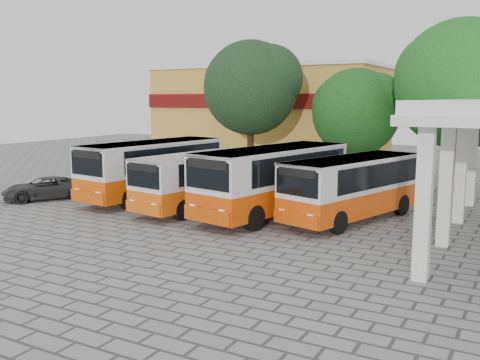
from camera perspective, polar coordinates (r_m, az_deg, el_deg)
The scene contains 10 objects.
ground at distance 22.25m, azimuth -0.48°, elevation -5.47°, with size 90.00×90.00×0.00m, color gray.
shophouse_block at distance 49.72m, azimuth 3.28°, elevation 7.24°, with size 20.40×10.40×8.30m.
bus_far_left at distance 29.39m, azimuth -9.22°, elevation 1.49°, with size 3.87×8.99×3.13m.
bus_centre_left at distance 26.45m, azimuth -4.12°, elevation 0.31°, with size 3.49×7.94×2.76m.
bus_centre_right at distance 24.86m, azimuth 3.54°, elevation 0.35°, with size 4.39×9.24×3.18m.
bus_far_right at distance 24.44m, azimuth 11.93°, elevation -0.44°, with size 4.52×8.35×2.84m.
tree_left at distance 39.04m, azimuth 1.29°, elevation 10.13°, with size 7.15×6.81×9.59m.
tree_middle at distance 35.33m, azimuth 12.39°, elevation 7.38°, with size 5.90×5.62×7.37m.
tree_right at distance 32.29m, azimuth 22.76°, elevation 9.82°, with size 7.56×7.20×9.81m.
parked_car at distance 30.92m, azimuth -20.19°, elevation -0.85°, with size 1.98×4.30×1.20m, color #272727.
Camera 1 is at (10.64, -18.76, 5.47)m, focal length 40.00 mm.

